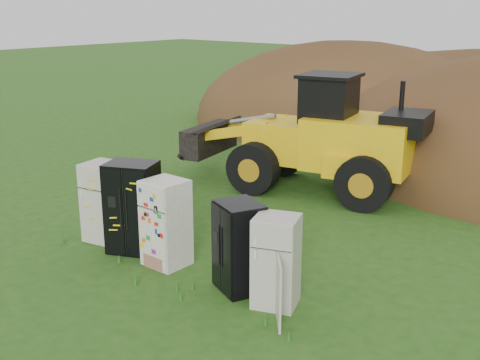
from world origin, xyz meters
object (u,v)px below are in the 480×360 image
(fridge_open_door, at_px, (276,261))
(fridge_sticker, at_px, (166,223))
(fridge_leftmost, at_px, (105,202))
(fridge_black_side, at_px, (133,207))
(wheel_loader, at_px, (300,131))
(fridge_black_right, at_px, (240,247))

(fridge_open_door, bearing_deg, fridge_sticker, 159.84)
(fridge_leftmost, distance_m, fridge_black_side, 0.96)
(fridge_open_door, relative_size, wheel_loader, 0.24)
(fridge_sticker, xyz_separation_m, fridge_black_right, (1.88, 0.07, -0.05))
(fridge_sticker, bearing_deg, fridge_leftmost, 178.88)
(wheel_loader, bearing_deg, fridge_leftmost, -112.21)
(fridge_leftmost, relative_size, fridge_open_door, 1.09)
(fridge_black_right, height_order, fridge_open_door, fridge_black_right)
(fridge_leftmost, distance_m, wheel_loader, 6.28)
(fridge_black_side, height_order, fridge_sticker, fridge_black_side)
(fridge_sticker, distance_m, fridge_black_right, 1.88)
(fridge_black_side, bearing_deg, wheel_loader, 64.68)
(fridge_sticker, bearing_deg, fridge_black_side, 177.30)
(fridge_black_right, distance_m, wheel_loader, 6.81)
(fridge_leftmost, relative_size, fridge_sticker, 1.00)
(fridge_black_side, distance_m, fridge_sticker, 1.09)
(fridge_black_side, xyz_separation_m, fridge_sticker, (1.09, -0.06, -0.08))
(wheel_loader, bearing_deg, fridge_sticker, -93.37)
(fridge_leftmost, distance_m, fridge_black_right, 3.92)
(fridge_sticker, relative_size, fridge_open_door, 1.09)
(fridge_sticker, height_order, fridge_open_door, fridge_sticker)
(fridge_leftmost, distance_m, fridge_sticker, 2.05)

